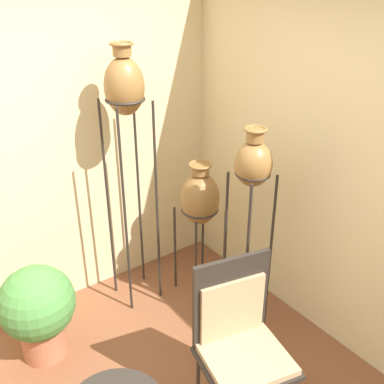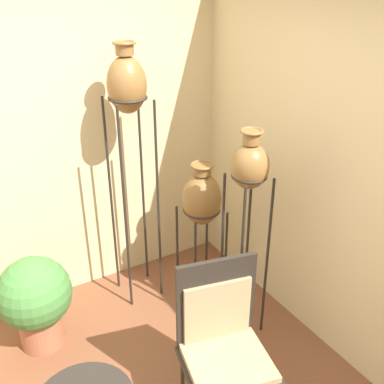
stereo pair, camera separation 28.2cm
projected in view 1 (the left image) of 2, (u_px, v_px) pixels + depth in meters
The scene contains 7 objects.
wall_back at pixel (13, 153), 3.17m from camera, with size 7.30×0.06×2.70m.
wall_right at pixel (363, 174), 2.84m from camera, with size 0.06×7.30×2.70m.
vase_stand_tall at pixel (125, 95), 3.11m from camera, with size 0.30×0.30×2.08m.
vase_stand_medium at pixel (253, 171), 2.97m from camera, with size 0.25×0.25×1.61m.
vase_stand_short at pixel (200, 199), 3.54m from camera, with size 0.32×0.32×1.19m.
chair at pixel (240, 336), 2.60m from camera, with size 0.59×0.55×1.07m.
potted_plant at pixel (38, 308), 3.10m from camera, with size 0.53×0.53×0.72m.
Camera 1 is at (-0.73, -1.45, 2.51)m, focal length 42.00 mm.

